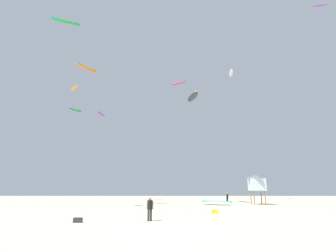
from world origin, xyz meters
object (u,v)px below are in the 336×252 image
object	(u,v)px
person_foreground	(150,207)
kite_aloft_3	(178,83)
kite_aloft_1	(75,110)
kite_aloft_5	(66,22)
gear_bag	(215,212)
kite_grounded_near	(217,203)
lifeguard_tower	(257,182)
person_midground	(227,197)
cooler_box	(78,220)
kite_aloft_4	(193,97)
kite_aloft_0	(320,5)
kite_aloft_8	(87,68)
kite_aloft_2	(74,88)
kite_aloft_7	(101,114)
kite_aloft_6	(231,73)

from	to	relation	value
person_foreground	kite_aloft_3	distance (m)	34.40
kite_aloft_1	kite_aloft_5	distance (m)	22.08
gear_bag	kite_aloft_1	xyz separation A→B (m)	(-24.02, 26.04, 17.93)
kite_grounded_near	lifeguard_tower	distance (m)	6.57
person_midground	cooler_box	bearing A→B (deg)	-74.35
lifeguard_tower	kite_aloft_4	xyz separation A→B (m)	(-8.73, 1.01, 13.30)
gear_bag	kite_aloft_0	size ratio (longest dim) A/B	0.27
kite_aloft_5	kite_aloft_8	size ratio (longest dim) A/B	0.94
kite_aloft_2	kite_aloft_7	xyz separation A→B (m)	(-1.45, 17.93, 1.83)
kite_aloft_3	kite_aloft_4	size ratio (longest dim) A/B	0.71
cooler_box	kite_grounded_near	bearing A→B (deg)	54.92
lifeguard_tower	kite_aloft_4	distance (m)	15.94
cooler_box	kite_aloft_4	distance (m)	27.44
kite_aloft_1	person_foreground	bearing A→B (deg)	-59.78
kite_aloft_7	kite_aloft_6	bearing A→B (deg)	3.62
kite_aloft_6	kite_grounded_near	bearing A→B (deg)	-116.94
kite_aloft_1	kite_aloft_0	bearing A→B (deg)	-26.53
person_foreground	kite_aloft_3	size ratio (longest dim) A/B	0.51
person_midground	kite_aloft_7	xyz separation A→B (m)	(-21.95, 8.21, 15.34)
kite_aloft_1	kite_aloft_5	world-z (taller)	kite_aloft_5
kite_aloft_0	kite_grounded_near	bearing A→B (deg)	156.94
kite_aloft_0	kite_aloft_8	bearing A→B (deg)	161.17
kite_aloft_5	kite_aloft_7	distance (m)	19.10
kite_aloft_0	kite_aloft_8	xyz separation A→B (m)	(-36.04, 12.29, -3.27)
lifeguard_tower	kite_aloft_6	bearing A→B (deg)	87.54
kite_aloft_0	person_foreground	bearing A→B (deg)	-153.23
kite_aloft_2	kite_aloft_5	world-z (taller)	kite_aloft_5
kite_aloft_4	kite_aloft_5	size ratio (longest dim) A/B	1.15
lifeguard_tower	kite_aloft_1	world-z (taller)	kite_aloft_1
kite_aloft_6	person_foreground	bearing A→B (deg)	-115.47
gear_bag	kite_aloft_2	xyz separation A→B (m)	(-16.13, 4.95, 14.29)
gear_bag	kite_aloft_5	world-z (taller)	kite_aloft_5
lifeguard_tower	kite_aloft_0	bearing A→B (deg)	-38.24
kite_grounded_near	gear_bag	distance (m)	12.07
kite_aloft_7	kite_aloft_8	bearing A→B (deg)	-109.70
kite_aloft_5	kite_aloft_6	size ratio (longest dim) A/B	1.05
kite_aloft_2	cooler_box	bearing A→B (deg)	-63.55
cooler_box	kite_aloft_3	size ratio (longest dim) A/B	0.17
person_midground	kite_aloft_1	bearing A→B (deg)	-150.88
lifeguard_tower	kite_aloft_1	size ratio (longest dim) A/B	1.46
kite_aloft_1	kite_aloft_2	size ratio (longest dim) A/B	1.22
person_foreground	kite_aloft_2	bearing A→B (deg)	-158.71
kite_aloft_8	kite_aloft_5	bearing A→B (deg)	-85.93
person_foreground	kite_aloft_6	distance (m)	41.52
lifeguard_tower	cooler_box	size ratio (longest dim) A/B	7.41
cooler_box	kite_aloft_6	distance (m)	44.47
gear_bag	kite_aloft_4	size ratio (longest dim) A/B	0.12
kite_aloft_3	kite_aloft_4	distance (m)	10.05
kite_aloft_3	kite_aloft_8	world-z (taller)	kite_aloft_8
kite_grounded_near	kite_aloft_7	world-z (taller)	kite_aloft_7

